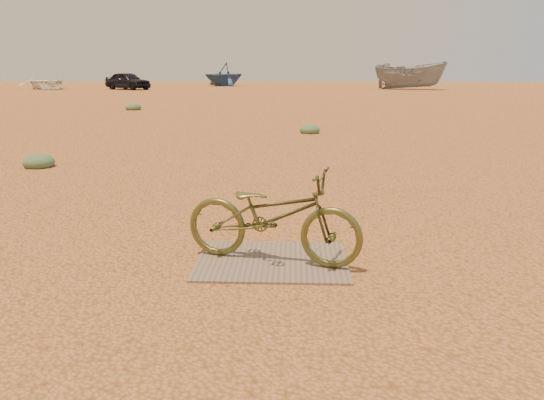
{
  "coord_description": "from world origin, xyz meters",
  "views": [
    {
      "loc": [
        0.59,
        -5.07,
        1.8
      ],
      "look_at": [
        0.4,
        -0.35,
        0.61
      ],
      "focal_mm": 35.0,
      "sensor_mm": 36.0,
      "label": 1
    }
  ],
  "objects_px": {
    "boat_far_left": "(224,74)",
    "boat_mid_right": "(410,76)",
    "boat_near_left": "(46,82)",
    "plywood_board": "(272,261)",
    "bicycle": "(273,216)",
    "car": "(128,81)"
  },
  "relations": [
    {
      "from": "boat_near_left",
      "to": "boat_mid_right",
      "type": "height_order",
      "value": "boat_mid_right"
    },
    {
      "from": "car",
      "to": "boat_near_left",
      "type": "bearing_deg",
      "value": 116.94
    },
    {
      "from": "bicycle",
      "to": "car",
      "type": "distance_m",
      "value": 39.78
    },
    {
      "from": "bicycle",
      "to": "boat_far_left",
      "type": "distance_m",
      "value": 46.09
    },
    {
      "from": "plywood_board",
      "to": "boat_mid_right",
      "type": "height_order",
      "value": "boat_mid_right"
    },
    {
      "from": "plywood_board",
      "to": "boat_near_left",
      "type": "distance_m",
      "value": 43.03
    },
    {
      "from": "boat_far_left",
      "to": "boat_mid_right",
      "type": "bearing_deg",
      "value": 23.76
    },
    {
      "from": "boat_far_left",
      "to": "boat_mid_right",
      "type": "distance_m",
      "value": 17.13
    },
    {
      "from": "car",
      "to": "boat_mid_right",
      "type": "relative_size",
      "value": 0.72
    },
    {
      "from": "boat_near_left",
      "to": "plywood_board",
      "type": "bearing_deg",
      "value": -100.72
    },
    {
      "from": "bicycle",
      "to": "car",
      "type": "xyz_separation_m",
      "value": [
        -12.98,
        37.6,
        0.22
      ]
    },
    {
      "from": "boat_mid_right",
      "to": "bicycle",
      "type": "bearing_deg",
      "value": -174.07
    },
    {
      "from": "boat_mid_right",
      "to": "boat_near_left",
      "type": "bearing_deg",
      "value": 110.52
    },
    {
      "from": "plywood_board",
      "to": "boat_mid_right",
      "type": "distance_m",
      "value": 39.86
    },
    {
      "from": "bicycle",
      "to": "boat_far_left",
      "type": "relative_size",
      "value": 0.41
    },
    {
      "from": "car",
      "to": "boat_far_left",
      "type": "bearing_deg",
      "value": -7.41
    },
    {
      "from": "bicycle",
      "to": "plywood_board",
      "type": "bearing_deg",
      "value": 35.52
    },
    {
      "from": "bicycle",
      "to": "boat_mid_right",
      "type": "bearing_deg",
      "value": 1.5
    },
    {
      "from": "plywood_board",
      "to": "boat_near_left",
      "type": "bearing_deg",
      "value": 117.44
    },
    {
      "from": "bicycle",
      "to": "car",
      "type": "relative_size",
      "value": 0.42
    },
    {
      "from": "bicycle",
      "to": "boat_near_left",
      "type": "bearing_deg",
      "value": 42.43
    },
    {
      "from": "plywood_board",
      "to": "car",
      "type": "relative_size",
      "value": 0.36
    }
  ]
}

